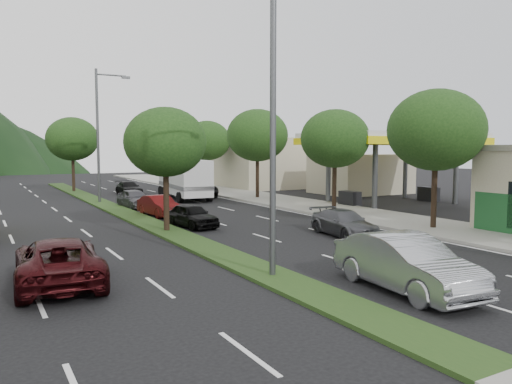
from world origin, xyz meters
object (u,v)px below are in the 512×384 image
car_queue_c (159,206)px  car_queue_f (129,188)px  tree_r_d (257,135)px  tree_r_c (335,139)px  motorhome (184,178)px  streetlight_mid (100,129)px  car_queue_b (344,223)px  tree_med_far (72,139)px  streetlight_near (279,102)px  tree_med_near (165,142)px  car_queue_a (192,215)px  tree_r_b (436,130)px  tree_r_e (207,141)px  sedan_silver (406,263)px  car_queue_e (134,198)px  suv_maroon (58,261)px  car_queue_d (196,188)px

car_queue_c → car_queue_f: car_queue_c is taller
tree_r_d → tree_r_c: bearing=-90.0°
motorhome → tree_r_c: bearing=-62.4°
streetlight_mid → car_queue_b: streetlight_mid is taller
car_queue_b → tree_r_d: bearing=80.1°
tree_med_far → car_queue_c: 20.63m
tree_r_c → streetlight_near: 16.85m
streetlight_mid → car_queue_f: (3.63, 5.90, -4.99)m
streetlight_mid → motorhome: streetlight_mid is taller
tree_med_far → tree_r_d: bearing=-49.4°
tree_med_near → car_queue_a: tree_med_near is taller
motorhome → car_queue_a: bearing=-103.7°
tree_r_b → tree_r_e: bearing=90.0°
sedan_silver → car_queue_f: 34.09m
car_queue_b → car_queue_e: bearing=115.4°
tree_r_c → car_queue_e: size_ratio=1.68×
car_queue_f → tree_med_near: bearing=-99.8°
tree_r_c → car_queue_c: (-10.39, 3.90, -4.12)m
tree_r_d → car_queue_f: size_ratio=1.74×
car_queue_b → suv_maroon: bearing=-163.2°
streetlight_mid → car_queue_d: bearing=6.4°
suv_maroon → car_queue_e: size_ratio=1.35×
tree_med_far → car_queue_e: bearing=-84.3°
suv_maroon → car_queue_a: suv_maroon is taller
tree_med_far → car_queue_d: 13.71m
car_queue_f → motorhome: 6.60m
tree_r_c → car_queue_d: (-3.75, 13.90, -3.99)m
car_queue_c → tree_med_far: bearing=88.1°
tree_med_near → car_queue_a: size_ratio=1.63×
tree_r_d → car_queue_f: (-8.17, 8.90, -4.58)m
tree_med_near → car_queue_e: size_ratio=1.56×
tree_r_e → streetlight_mid: bearing=-149.3°
sedan_silver → tree_r_b: bearing=42.5°
tree_r_d → car_queue_e: 11.49m
streetlight_mid → suv_maroon: size_ratio=1.93×
streetlight_mid → suv_maroon: bearing=-105.6°
sedan_silver → car_queue_f: sedan_silver is taller
tree_r_b → tree_med_far: tree_r_b is taller
tree_r_d → sedan_silver: 27.22m
tree_med_far → suv_maroon: (-6.05, -33.45, -4.28)m
tree_r_b → car_queue_e: size_ratio=1.80×
tree_r_d → streetlight_near: bearing=-118.2°
tree_r_b → suv_maroon: tree_r_b is taller
tree_r_e → car_queue_b: tree_r_e is taller
tree_med_near → motorhome: bearing=65.6°
tree_r_d → car_queue_a: 15.81m
car_queue_a → car_queue_f: car_queue_a is taller
tree_r_e → car_queue_a: size_ratio=1.82×
suv_maroon → car_queue_e: (7.55, 18.35, -0.06)m
tree_med_far → motorhome: (6.86, -10.86, -3.29)m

